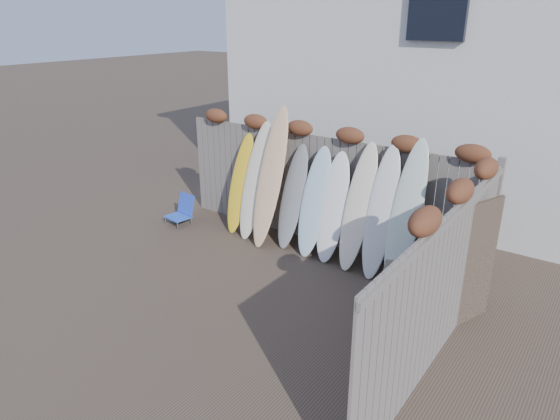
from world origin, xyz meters
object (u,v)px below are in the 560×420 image
Objects in this scene: wooden_crate at (407,298)px; beach_chair at (182,210)px; lattice_panel at (466,267)px; surfboard_0 at (240,184)px.

beach_chair is at bearing 171.88° from wooden_crate.
wooden_crate reaches higher than beach_chair.
lattice_panel reaches higher than beach_chair.
beach_chair is at bearing -155.02° from surfboard_0.
wooden_crate is 0.88m from lattice_panel.
beach_chair is 0.30× the size of surfboard_0.
lattice_panel is 4.59m from surfboard_0.
lattice_panel is at bearing -3.20° from beach_chair.
wooden_crate is 4.13m from surfboard_0.
surfboard_0 reaches higher than beach_chair.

